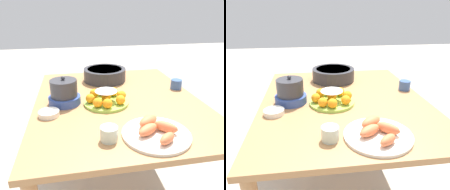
% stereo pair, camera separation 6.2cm
% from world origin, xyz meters
% --- Properties ---
extents(ground_plane, '(12.00, 12.00, 0.00)m').
position_xyz_m(ground_plane, '(0.00, 0.00, 0.00)').
color(ground_plane, '#B2A899').
extents(dining_table, '(1.22, 1.00, 0.72)m').
position_xyz_m(dining_table, '(0.00, 0.00, 0.63)').
color(dining_table, '#A87547').
rests_on(dining_table, ground_plane).
extents(cake_plate, '(0.27, 0.27, 0.09)m').
position_xyz_m(cake_plate, '(-0.06, 0.08, 0.76)').
color(cake_plate, '#99CC4C').
rests_on(cake_plate, dining_table).
extents(serving_bowl, '(0.32, 0.32, 0.09)m').
position_xyz_m(serving_bowl, '(0.37, 0.02, 0.77)').
color(serving_bowl, '#2D2D33').
rests_on(serving_bowl, dining_table).
extents(sauce_bowl, '(0.11, 0.11, 0.03)m').
position_xyz_m(sauce_bowl, '(-0.16, 0.40, 0.74)').
color(sauce_bowl, silver).
rests_on(sauce_bowl, dining_table).
extents(seafood_platter, '(0.31, 0.31, 0.06)m').
position_xyz_m(seafood_platter, '(-0.43, -0.08, 0.74)').
color(seafood_platter, silver).
rests_on(seafood_platter, dining_table).
extents(cup_near, '(0.08, 0.08, 0.06)m').
position_xyz_m(cup_near, '(0.10, -0.44, 0.76)').
color(cup_near, '#38568E').
rests_on(cup_near, dining_table).
extents(cup_far, '(0.08, 0.08, 0.06)m').
position_xyz_m(cup_far, '(-0.44, 0.13, 0.76)').
color(cup_far, beige).
rests_on(cup_far, dining_table).
extents(warming_pot, '(0.19, 0.19, 0.17)m').
position_xyz_m(warming_pot, '(-0.01, 0.32, 0.79)').
color(warming_pot, '#334C99').
rests_on(warming_pot, dining_table).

